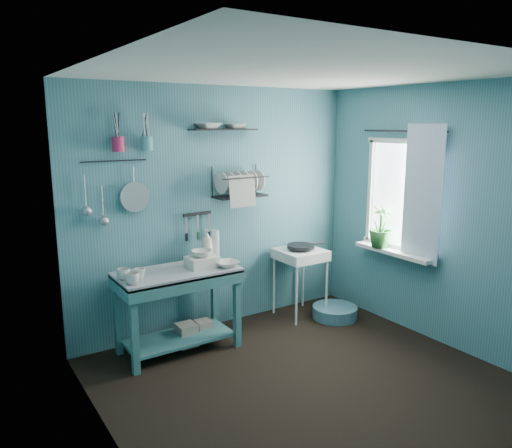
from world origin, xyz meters
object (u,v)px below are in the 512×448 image
mug_mid (139,274)px  hotplate_stand (300,283)px  mug_right (124,274)px  frying_pan (301,246)px  mug_left (132,278)px  utensil_cup_magenta (118,144)px  colander (135,197)px  wash_tub (202,262)px  water_bottle (215,244)px  soap_bottle (207,244)px  storage_tin_small (204,330)px  utensil_cup_teal (147,143)px  floor_basin (335,312)px  work_counter (178,311)px  potted_plant (381,226)px  storage_tin_large (187,335)px  dish_rack (240,182)px

mug_mid → hotplate_stand: 1.94m
mug_right → frying_pan: 2.01m
mug_left → frying_pan: bearing=6.6°
utensil_cup_magenta → colander: utensil_cup_magenta is taller
wash_tub → water_bottle: 0.37m
soap_bottle → storage_tin_small: size_ratio=1.49×
utensil_cup_teal → storage_tin_small: bearing=-26.6°
hotplate_stand → utensil_cup_teal: size_ratio=5.87×
mug_mid → floor_basin: mug_mid is taller
work_counter → frying_pan: size_ratio=3.73×
floor_basin → hotplate_stand: bearing=136.1°
hotplate_stand → colander: (-1.76, 0.25, 1.08)m
colander → utensil_cup_magenta: bearing=-167.7°
utensil_cup_magenta → utensil_cup_teal: 0.27m
hotplate_stand → potted_plant: 1.08m
mug_left → storage_tin_large: 0.96m
colander → potted_plant: size_ratio=0.62×
soap_bottle → storage_tin_large: soap_bottle is taller
mug_left → soap_bottle: bearing=21.8°
soap_bottle → utensil_cup_magenta: utensil_cup_magenta is taller
soap_bottle → dish_rack: bearing=6.0°
soap_bottle → storage_tin_small: (-0.12, -0.12, -0.84)m
wash_tub → soap_bottle: (0.17, 0.22, 0.10)m
soap_bottle → wash_tub: bearing=-127.7°
frying_pan → mug_mid: bearing=-176.0°
mug_right → utensil_cup_teal: utensil_cup_teal is taller
dish_rack → utensil_cup_magenta: 1.30m
frying_pan → floor_basin: 0.83m
colander → potted_plant: 2.55m
wash_tub → hotplate_stand: wash_tub is taller
potted_plant → mug_left: bearing=172.4°
utensil_cup_magenta → colander: size_ratio=0.46×
mug_right → hotplate_stand: size_ratio=0.16×
utensil_cup_teal → storage_tin_small: size_ratio=0.65×
potted_plant → floor_basin: 1.09m
mug_right → floor_basin: mug_right is taller
work_counter → hotplate_stand: size_ratio=1.47×
wash_tub → hotplate_stand: size_ratio=0.37×
hotplate_stand → colander: bearing=-179.1°
mug_right → frying_pan: mug_right is taller
wash_tub → colander: (-0.51, 0.34, 0.62)m
hotplate_stand → frying_pan: frying_pan is taller
frying_pan → utensil_cup_magenta: bearing=173.3°
mug_right → utensil_cup_teal: bearing=38.3°
mug_mid → colander: colander is taller
wash_tub → utensil_cup_magenta: bearing=154.0°
soap_bottle → potted_plant: size_ratio=0.66×
hotplate_stand → utensil_cup_magenta: bearing=-177.6°
utensil_cup_teal → work_counter: bearing=-66.6°
dish_rack → wash_tub: bearing=-152.9°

